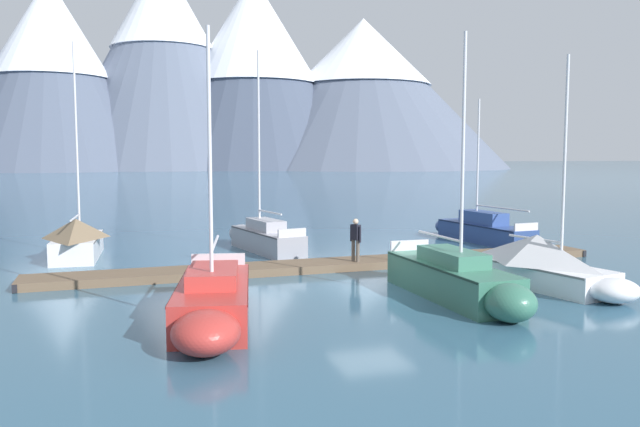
# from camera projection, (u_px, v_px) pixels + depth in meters

# --- Properties ---
(ground_plane) EXTENTS (700.00, 700.00, 0.00)m
(ground_plane) POSITION_uv_depth(u_px,v_px,m) (371.00, 289.00, 21.07)
(ground_plane) COLOR #335B75
(mountain_central_massif) EXTENTS (60.37, 60.37, 54.32)m
(mountain_central_massif) POSITION_uv_depth(u_px,v_px,m) (51.00, 68.00, 179.25)
(mountain_central_massif) COLOR #4C566B
(mountain_central_massif) RESTS_ON ground
(mountain_shoulder_ridge) EXTENTS (69.25, 69.25, 65.25)m
(mountain_shoulder_ridge) POSITION_uv_depth(u_px,v_px,m) (163.00, 58.00, 195.00)
(mountain_shoulder_ridge) COLOR slate
(mountain_shoulder_ridge) RESTS_ON ground
(mountain_east_summit) EXTENTS (70.24, 70.24, 60.33)m
(mountain_east_summit) POSITION_uv_depth(u_px,v_px,m) (254.00, 66.00, 199.70)
(mountain_east_summit) COLOR #424C60
(mountain_east_summit) RESTS_ON ground
(mountain_rear_spur) EXTENTS (95.31, 95.31, 49.02)m
(mountain_rear_spur) POSITION_uv_depth(u_px,v_px,m) (363.00, 90.00, 208.77)
(mountain_rear_spur) COLOR slate
(mountain_rear_spur) RESTS_ON ground
(dock) EXTENTS (22.93, 2.77, 0.30)m
(dock) POSITION_uv_depth(u_px,v_px,m) (334.00, 265.00, 24.87)
(dock) COLOR brown
(dock) RESTS_ON ground
(sailboat_nearest_berth) EXTENTS (2.12, 5.62, 9.39)m
(sailboat_nearest_berth) POSITION_uv_depth(u_px,v_px,m) (78.00, 238.00, 27.47)
(sailboat_nearest_berth) COLOR silver
(sailboat_nearest_berth) RESTS_ON ground
(sailboat_second_berth) EXTENTS (2.88, 6.94, 7.70)m
(sailboat_second_berth) POSITION_uv_depth(u_px,v_px,m) (213.00, 302.00, 16.54)
(sailboat_second_berth) COLOR #B2332D
(sailboat_second_berth) RESTS_ON ground
(sailboat_mid_dock_port) EXTENTS (2.72, 6.93, 9.27)m
(sailboat_mid_dock_port) POSITION_uv_depth(u_px,v_px,m) (262.00, 237.00, 29.59)
(sailboat_mid_dock_port) COLOR #93939E
(sailboat_mid_dock_port) RESTS_ON ground
(sailboat_mid_dock_starboard) EXTENTS (1.85, 6.86, 8.09)m
(sailboat_mid_dock_starboard) POSITION_uv_depth(u_px,v_px,m) (458.00, 280.00, 19.33)
(sailboat_mid_dock_starboard) COLOR #336B56
(sailboat_mid_dock_starboard) RESTS_ON ground
(sailboat_far_berth) EXTENTS (3.02, 5.97, 7.66)m
(sailboat_far_berth) POSITION_uv_depth(u_px,v_px,m) (548.00, 264.00, 21.17)
(sailboat_far_berth) COLOR white
(sailboat_far_berth) RESTS_ON ground
(sailboat_outer_slip) EXTENTS (2.18, 7.35, 7.32)m
(sailboat_outer_slip) POSITION_uv_depth(u_px,v_px,m) (480.00, 229.00, 32.61)
(sailboat_outer_slip) COLOR navy
(sailboat_outer_slip) RESTS_ON ground
(person_on_dock) EXTENTS (0.35, 0.55, 1.69)m
(person_on_dock) POSITION_uv_depth(u_px,v_px,m) (356.00, 237.00, 24.62)
(person_on_dock) COLOR brown
(person_on_dock) RESTS_ON dock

